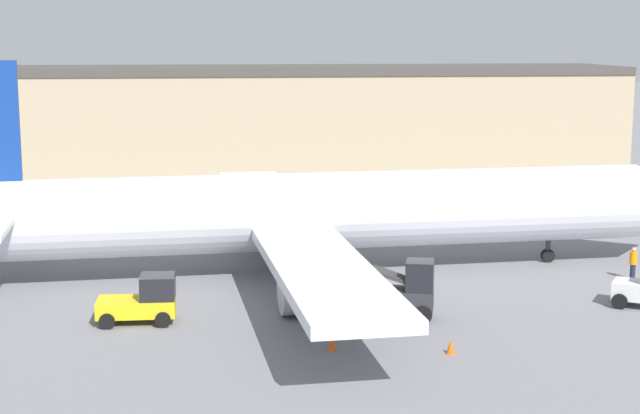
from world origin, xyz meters
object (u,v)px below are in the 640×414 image
airplane (301,213)px  safety_cone_far (332,343)px  baggage_tug (144,301)px  ground_crew_worker (633,263)px  belt_loader_truck (407,292)px  safety_cone_near (451,347)px

airplane → safety_cone_far: (-0.09, -12.68, -2.82)m
baggage_tug → ground_crew_worker: bearing=12.1°
safety_cone_far → baggage_tug: bearing=147.8°
baggage_tug → belt_loader_truck: 11.20m
safety_cone_near → safety_cone_far: size_ratio=1.00×
ground_crew_worker → safety_cone_far: (-16.27, -9.20, -0.61)m
belt_loader_truck → safety_cone_near: belt_loader_truck is taller
safety_cone_far → airplane: bearing=89.6°
baggage_tug → safety_cone_near: (11.85, -5.65, -0.66)m
airplane → safety_cone_far: airplane is taller
ground_crew_worker → safety_cone_far: bearing=117.2°
airplane → ground_crew_worker: bearing=-15.8°
belt_loader_truck → safety_cone_far: belt_loader_truck is taller
safety_cone_near → safety_cone_far: (-4.43, 0.96, 0.00)m
airplane → safety_cone_near: bearing=-76.0°
baggage_tug → belt_loader_truck: (11.17, -0.76, 0.22)m
belt_loader_truck → ground_crew_worker: bearing=38.3°
airplane → belt_loader_truck: (3.66, -8.75, -1.94)m
ground_crew_worker → baggage_tug: size_ratio=0.50×
airplane → ground_crew_worker: size_ratio=25.49×
ground_crew_worker → airplane: bearing=75.6°
airplane → ground_crew_worker: airplane is taller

